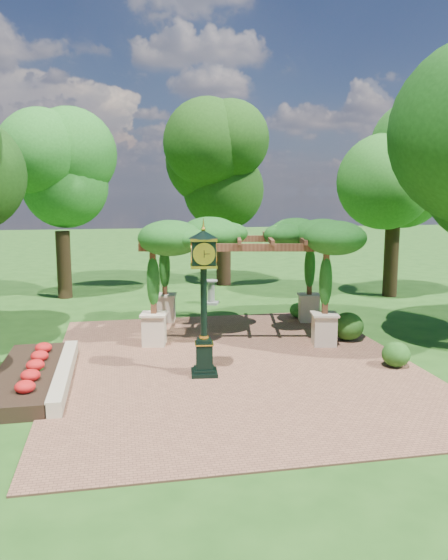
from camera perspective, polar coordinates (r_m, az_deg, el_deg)
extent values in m
plane|color=#1E4714|center=(14.73, 1.87, -10.02)|extent=(120.00, 120.00, 0.00)
cube|color=brown|center=(15.65, 1.05, -8.77)|extent=(10.00, 12.00, 0.04)
cube|color=#C6B793|center=(14.89, -16.36, -9.39)|extent=(0.35, 5.00, 0.40)
cube|color=red|center=(15.01, -19.82, -9.49)|extent=(1.50, 5.00, 0.36)
cube|color=black|center=(14.74, -2.08, -9.64)|extent=(0.76, 0.76, 0.10)
cube|color=black|center=(14.59, -2.09, -7.92)|extent=(0.47, 0.47, 0.77)
cube|color=gold|center=(14.50, -2.10, -6.62)|extent=(0.53, 0.53, 0.03)
cylinder|color=black|center=(14.23, -2.13, -2.29)|extent=(0.19, 0.19, 1.98)
cube|color=black|center=(14.03, -2.16, 2.88)|extent=(0.66, 0.66, 0.60)
cylinder|color=beige|center=(13.73, -2.09, 2.74)|extent=(0.52, 0.08, 0.52)
cone|color=black|center=(13.99, -2.17, 4.80)|extent=(0.85, 0.85, 0.21)
sphere|color=gold|center=(13.98, -2.17, 5.33)|extent=(0.12, 0.12, 0.12)
cube|color=beige|center=(17.50, -7.31, -5.18)|extent=(0.82, 0.82, 0.97)
cube|color=brown|center=(17.18, -7.41, -0.21)|extent=(0.20, 0.20, 2.00)
cube|color=beige|center=(17.63, 10.42, -5.15)|extent=(0.82, 0.82, 0.97)
cube|color=brown|center=(17.32, 10.57, -0.22)|extent=(0.20, 0.20, 2.00)
cube|color=beige|center=(20.62, -6.15, -2.95)|extent=(0.82, 0.82, 0.97)
cube|color=brown|center=(20.36, -6.23, 1.28)|extent=(0.20, 0.20, 2.00)
cube|color=beige|center=(20.74, 8.85, -2.94)|extent=(0.82, 0.82, 0.97)
cube|color=brown|center=(20.47, 8.95, 1.27)|extent=(0.20, 0.20, 2.00)
cube|color=brown|center=(16.89, 1.63, 3.41)|extent=(6.17, 1.35, 0.24)
cube|color=brown|center=(20.11, 1.40, 4.34)|extent=(6.17, 1.35, 0.24)
ellipsoid|color=#195016|center=(18.48, 1.51, 4.82)|extent=(6.89, 5.01, 1.08)
cube|color=gray|center=(23.83, -1.34, -2.41)|extent=(0.76, 0.76, 0.11)
cylinder|color=gray|center=(23.73, -1.35, -1.27)|extent=(0.39, 0.39, 0.96)
cylinder|color=gray|center=(23.65, -1.35, -0.08)|extent=(0.72, 0.72, 0.05)
ellipsoid|color=#204E16|center=(16.00, 17.53, -7.43)|extent=(0.97, 0.97, 0.70)
ellipsoid|color=#255217|center=(18.37, 12.81, -4.74)|extent=(1.19, 1.19, 0.92)
ellipsoid|color=#246C1F|center=(21.31, 7.72, -3.14)|extent=(0.73, 0.73, 0.57)
cylinder|color=#312113|center=(26.07, -16.38, 1.54)|extent=(0.65, 0.65, 3.08)
ellipsoid|color=#20631C|center=(25.86, -16.79, 10.30)|extent=(3.82, 3.82, 4.87)
cylinder|color=#382216|center=(28.57, -0.04, 2.97)|extent=(0.76, 0.76, 3.49)
ellipsoid|color=#193D0F|center=(28.43, -0.04, 12.03)|extent=(4.66, 4.66, 5.51)
cylinder|color=black|center=(26.60, 17.05, 2.04)|extent=(0.67, 0.67, 3.43)
ellipsoid|color=#24621C|center=(26.44, 17.52, 11.60)|extent=(4.04, 4.04, 5.42)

